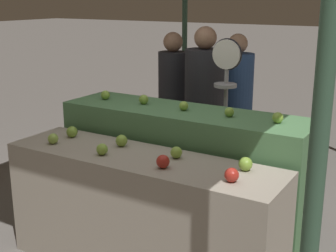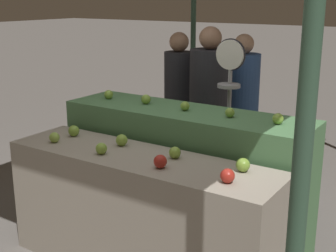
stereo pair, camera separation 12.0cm
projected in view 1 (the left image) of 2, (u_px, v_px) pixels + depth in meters
display_counter_front at (141, 215)px, 3.29m from camera, size 2.01×0.55×0.87m
display_counter_back at (183, 175)px, 3.76m from camera, size 2.01×0.55×1.07m
apple_front_0 at (53, 139)px, 3.44m from camera, size 0.08×0.08×0.08m
apple_front_1 at (102, 149)px, 3.20m from camera, size 0.08×0.08×0.08m
apple_front_2 at (163, 161)px, 2.96m from camera, size 0.09×0.09×0.09m
apple_front_3 at (232, 175)px, 2.73m from camera, size 0.09×0.09×0.09m
apple_front_4 at (72, 132)px, 3.60m from camera, size 0.09×0.09×0.09m
apple_front_5 at (121, 141)px, 3.38m from camera, size 0.09×0.09×0.09m
apple_front_6 at (176, 152)px, 3.14m from camera, size 0.08×0.08×0.08m
apple_front_7 at (245, 164)px, 2.91m from camera, size 0.09×0.09×0.09m
apple_back_0 at (105, 95)px, 3.98m from camera, size 0.08×0.08×0.08m
apple_back_1 at (144, 99)px, 3.81m from camera, size 0.08×0.08×0.08m
apple_back_2 at (184, 106)px, 3.60m from camera, size 0.07×0.07×0.07m
apple_back_3 at (229, 112)px, 3.41m from camera, size 0.07×0.07×0.07m
apple_back_4 at (278, 118)px, 3.24m from camera, size 0.08×0.08×0.08m
produce_scale at (226, 88)px, 4.08m from camera, size 0.27×0.20×1.58m
person_vendor_at_scale at (204, 99)px, 4.60m from camera, size 0.51×0.51×1.65m
person_customer_left at (236, 97)px, 4.97m from camera, size 0.45×0.45×1.55m
person_customer_right at (173, 94)px, 5.04m from camera, size 0.32×0.32×1.56m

